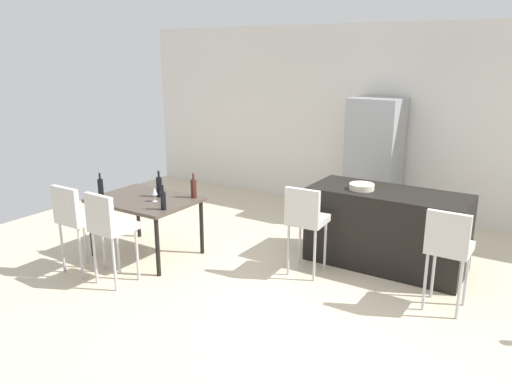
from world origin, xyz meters
TOP-DOWN VIEW (x-y plane):
  - ground_plane at (0.00, 0.00)m, footprint 10.00×10.00m
  - back_wall at (0.00, 2.79)m, footprint 10.00×0.12m
  - kitchen_island at (0.30, 0.76)m, footprint 1.81×0.77m
  - bar_chair_left at (-0.39, -0.01)m, footprint 0.42×0.42m
  - bar_chair_middle at (1.15, -0.01)m, footprint 0.40×0.40m
  - dining_table at (-2.33, -0.53)m, footprint 1.23×0.91m
  - dining_chair_near at (-2.61, -1.35)m, footprint 0.40×0.40m
  - dining_chair_far at (-2.06, -1.35)m, footprint 0.42×0.42m
  - wine_bottle_end at (-1.82, -0.75)m, footprint 0.06×0.06m
  - wine_bottle_corner at (-2.77, -0.83)m, footprint 0.07×0.07m
  - wine_bottle_inner at (-1.84, -0.19)m, footprint 0.07×0.07m
  - wine_bottle_far at (-2.22, -0.39)m, footprint 0.07×0.07m
  - wine_glass_left at (-2.13, -0.57)m, footprint 0.07×0.07m
  - refrigerator at (-0.45, 2.35)m, footprint 0.72×0.68m
  - fruit_bowl at (-0.00, 0.66)m, footprint 0.29×0.29m

SIDE VIEW (x-z plane):
  - ground_plane at x=0.00m, z-range 0.00..0.00m
  - kitchen_island at x=0.30m, z-range 0.00..0.92m
  - dining_table at x=-2.33m, z-range 0.30..1.04m
  - bar_chair_left at x=-0.39m, z-range 0.17..1.22m
  - bar_chair_middle at x=1.15m, z-range 0.17..1.22m
  - dining_chair_near at x=-2.61m, z-range 0.17..1.22m
  - dining_chair_far at x=-2.06m, z-range 0.17..1.22m
  - wine_bottle_end at x=-1.82m, z-range 0.71..1.00m
  - wine_bottle_inner at x=-1.84m, z-range 0.71..1.02m
  - wine_glass_left at x=-2.13m, z-range 0.78..0.95m
  - wine_bottle_corner at x=-2.77m, z-range 0.71..1.03m
  - wine_bottle_far at x=-2.22m, z-range 0.71..1.04m
  - refrigerator at x=-0.45m, z-range 0.00..1.84m
  - fruit_bowl at x=0.00m, z-range 0.92..0.99m
  - back_wall at x=0.00m, z-range 0.00..2.90m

